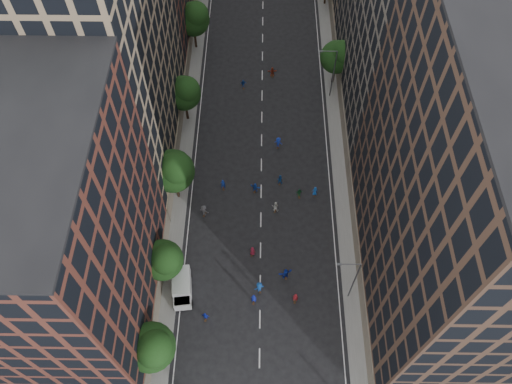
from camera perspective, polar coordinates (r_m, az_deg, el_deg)
ground at (r=76.30m, az=0.67°, el=8.28°), size 240.00×240.00×0.00m
sidewalk_left at (r=82.26m, az=-7.88°, el=12.24°), size 4.00×105.00×0.15m
sidewalk_right at (r=82.32m, az=9.28°, el=12.04°), size 4.00×105.00×0.15m
bldg_left_a at (r=50.95m, az=-21.41°, el=-5.46°), size 14.00×22.00×30.00m
bldg_left_b at (r=63.57m, az=-17.22°, el=14.88°), size 14.00×26.00×34.00m
bldg_right_a at (r=50.54m, az=22.74°, el=-0.34°), size 14.00×30.00×36.00m
bldg_right_b at (r=70.68m, az=17.36°, el=19.12°), size 14.00×28.00×33.00m
tree_left_0 at (r=54.29m, az=-11.81°, el=-17.01°), size 5.20×5.20×8.83m
tree_left_1 at (r=58.11m, az=-10.50°, el=-7.64°), size 4.80×4.80×8.21m
tree_left_2 at (r=63.41m, az=-9.36°, el=2.48°), size 5.60×5.60×9.45m
tree_left_3 at (r=72.75m, az=-8.17°, el=11.23°), size 5.00×5.00×8.58m
tree_left_4 at (r=84.45m, az=-7.13°, el=19.15°), size 5.40×5.40×9.08m
tree_right_a at (r=78.73m, az=9.37°, el=15.10°), size 5.00×5.00×8.39m
streetlamp_near at (r=57.65m, az=11.02°, el=-9.72°), size 2.64×0.22×9.06m
streetlamp_far at (r=76.81m, az=8.71°, el=13.46°), size 2.64×0.22×9.06m
cargo_van at (r=61.00m, az=-8.46°, el=-10.71°), size 2.80×5.05×2.57m
skater_1 at (r=60.26m, az=-0.28°, el=-12.09°), size 0.71×0.49×1.90m
skater_3 at (r=60.79m, az=0.38°, el=-10.85°), size 1.40×1.12×1.89m
skater_4 at (r=60.01m, az=-5.79°, el=-13.95°), size 0.94×0.53×1.52m
skater_5 at (r=61.60m, az=3.40°, el=-9.30°), size 1.83×1.14×1.88m
skater_6 at (r=62.96m, az=-0.41°, el=-6.78°), size 0.88×0.71×1.57m
skater_7 at (r=60.52m, az=4.51°, el=-11.94°), size 0.71×0.51×1.83m
skater_8 at (r=66.00m, az=2.22°, el=-1.68°), size 1.03×0.87×1.89m
skater_9 at (r=65.96m, az=-5.95°, el=-2.15°), size 1.40×1.10×1.90m
skater_10 at (r=67.51m, az=4.97°, el=-0.11°), size 1.01×0.57×1.63m
skater_11 at (r=67.76m, az=-0.09°, el=0.50°), size 1.53×0.93×1.57m
skater_12 at (r=67.91m, az=6.75°, el=0.08°), size 0.78×0.51×1.58m
skater_13 at (r=68.05m, az=-3.80°, el=0.87°), size 0.73×0.53×1.85m
skater_14 at (r=68.57m, az=2.73°, el=1.44°), size 0.86×0.71×1.62m
skater_15 at (r=72.30m, az=2.56°, el=5.66°), size 1.35×1.04×1.84m
skater_16 at (r=80.39m, az=-1.47°, el=12.24°), size 0.97×0.54×1.56m
skater_17 at (r=82.24m, az=1.87°, el=13.53°), size 1.58×0.63×1.66m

